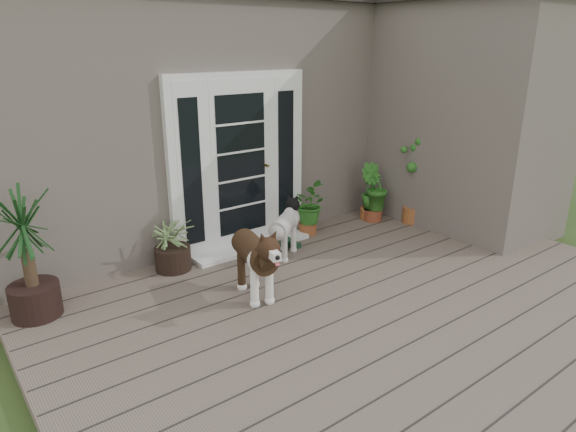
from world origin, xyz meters
TOP-DOWN VIEW (x-y plane):
  - deck at (0.00, 0.40)m, footprint 6.20×4.60m
  - house_main at (0.00, 4.65)m, footprint 7.40×4.00m
  - house_wing at (2.90, 1.50)m, footprint 1.60×2.40m
  - door_unit at (-0.20, 2.60)m, footprint 1.90×0.14m
  - door_step at (-0.20, 2.40)m, footprint 1.60×0.40m
  - brindle_dog at (-0.89, 1.28)m, footprint 0.56×0.93m
  - white_dog at (-0.02, 1.93)m, footprint 0.77×0.66m
  - spider_plant at (-1.26, 2.40)m, footprint 0.85×0.85m
  - yucca at (-2.75, 2.22)m, footprint 1.08×1.08m
  - herb_a at (0.69, 2.34)m, footprint 0.68×0.68m
  - herb_b at (1.81, 2.20)m, footprint 0.59×0.59m
  - herb_c at (1.84, 2.27)m, footprint 0.35×0.35m
  - sapling at (2.21, 1.78)m, footprint 0.54×0.54m
  - clog_left at (0.08, 2.21)m, footprint 0.24×0.36m
  - clog_right at (0.25, 2.12)m, footprint 0.16×0.30m

SIDE VIEW (x-z plane):
  - deck at x=0.00m, z-range 0.00..0.12m
  - door_step at x=-0.20m, z-range 0.12..0.17m
  - clog_right at x=0.25m, z-range 0.12..0.21m
  - clog_left at x=0.08m, z-range 0.12..0.22m
  - herb_c at x=1.84m, z-range 0.12..0.65m
  - white_dog at x=-0.02m, z-range 0.12..0.72m
  - herb_b at x=1.81m, z-range 0.12..0.74m
  - herb_a at x=0.69m, z-range 0.12..0.75m
  - brindle_dog at x=-0.89m, z-range 0.12..0.85m
  - spider_plant at x=-1.26m, z-range 0.12..0.85m
  - yucca at x=-2.75m, z-range 0.12..1.38m
  - sapling at x=2.21m, z-range 0.12..1.80m
  - door_unit at x=-0.20m, z-range 0.12..2.27m
  - house_main at x=0.00m, z-range 0.00..3.10m
  - house_wing at x=2.90m, z-range 0.00..3.10m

